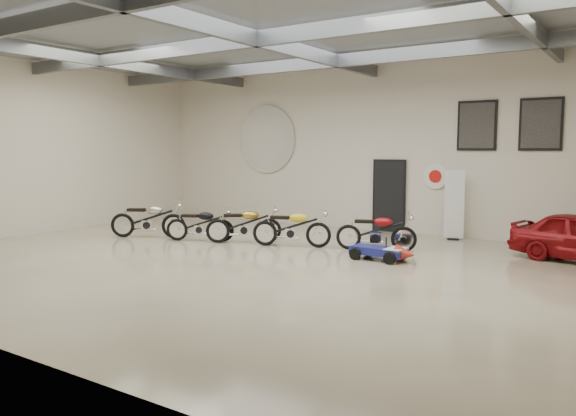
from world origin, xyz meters
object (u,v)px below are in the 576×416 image
Objects in this scene: motorcycle_gold at (244,224)px; motorcycle_black at (200,224)px; motorcycle_silver at (148,218)px; motorcycle_yellow at (291,227)px; banner_stand at (454,205)px; motorcycle_red at (376,231)px; go_kart at (384,249)px.

motorcycle_black is at bearing 162.63° from motorcycle_gold.
motorcycle_yellow is (4.14, 0.99, -0.03)m from motorcycle_silver.
motorcycle_silver is at bearing 167.67° from motorcycle_black.
motorcycle_yellow is at bearing -146.66° from banner_stand.
motorcycle_silver is 1.64m from motorcycle_black.
motorcycle_black is (-5.64, -3.98, -0.47)m from banner_stand.
motorcycle_silver is 1.05× the size of motorcycle_yellow.
banner_stand is at bearing 49.58° from motorcycle_red.
banner_stand is 0.99× the size of motorcycle_red.
motorcycle_black is 0.96× the size of motorcycle_red.
motorcycle_gold is (-4.51, -3.52, -0.44)m from banner_stand.
banner_stand is 2.95m from motorcycle_red.
motorcycle_black is 5.24m from go_kart.
motorcycle_yellow reaches higher than motorcycle_red.
motorcycle_yellow is 1.04× the size of motorcycle_red.
banner_stand is 0.97× the size of motorcycle_gold.
go_kart is (2.69, -0.39, -0.24)m from motorcycle_yellow.
motorcycle_silver reaches higher than go_kart.
motorcycle_yellow is 2.73m from go_kart.
motorcycle_silver reaches higher than motorcycle_yellow.
motorcycle_gold is at bearing -155.91° from banner_stand.
motorcycle_silver is at bearing -171.45° from go_kart.
motorcycle_red is (4.57, 1.27, 0.02)m from motorcycle_black.
motorcycle_yellow is (-3.11, -3.36, -0.43)m from banner_stand.
motorcycle_black is at bearing -158.73° from banner_stand.
go_kart is at bearing -110.16° from banner_stand.
motorcycle_red is (3.43, 0.81, -0.01)m from motorcycle_gold.
motorcycle_silver reaches higher than motorcycle_red.
motorcycle_silver reaches higher than motorcycle_black.
motorcycle_red is (-1.07, -2.71, -0.45)m from banner_stand.
motorcycle_silver is 2.86m from motorcycle_gold.
go_kart is at bearing -76.35° from motorcycle_red.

